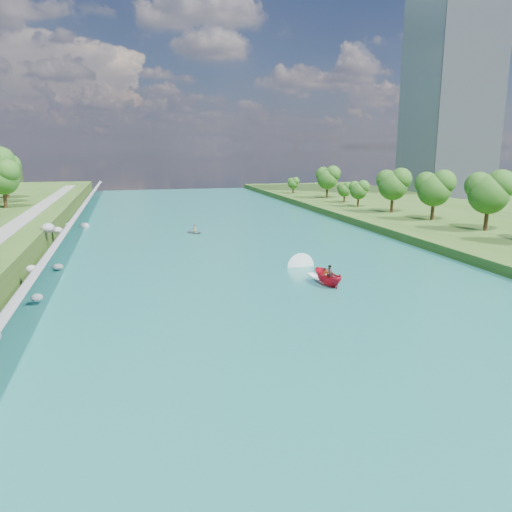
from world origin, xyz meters
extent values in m
plane|color=#2D5119|center=(0.00, 0.00, 0.00)|extent=(260.00, 260.00, 0.00)
cube|color=#195F59|center=(0.00, 20.00, 0.05)|extent=(55.00, 240.00, 0.10)
cube|color=slate|center=(-25.85, 20.00, 1.80)|extent=(3.54, 236.00, 4.05)
ellipsoid|color=gray|center=(-24.74, 4.99, 0.78)|extent=(1.16, 1.45, 0.75)
ellipsoid|color=gray|center=(-26.12, 11.39, 2.22)|extent=(1.16, 1.11, 0.92)
ellipsoid|color=gray|center=(-24.51, 19.21, 0.54)|extent=(1.34, 1.25, 0.80)
ellipsoid|color=gray|center=(-27.09, 31.59, 3.65)|extent=(1.89, 2.23, 1.43)
ellipsoid|color=gray|center=(-26.58, 37.71, 2.33)|extent=(1.43, 1.81, 1.10)
ellipsoid|color=gray|center=(-26.02, 46.51, 1.85)|extent=(0.90, 1.03, 0.67)
ellipsoid|color=gray|center=(-24.01, 55.31, 0.18)|extent=(1.87, 1.92, 1.37)
cube|color=gray|center=(82.50, 95.00, 30.00)|extent=(22.00, 22.00, 60.00)
ellipsoid|color=#144713|center=(-38.89, 61.21, 8.95)|extent=(6.54, 6.54, 10.90)
ellipsoid|color=#144713|center=(-42.70, 81.85, 9.36)|extent=(7.04, 7.04, 11.73)
ellipsoid|color=#144713|center=(42.48, 24.84, 7.39)|extent=(7.06, 7.06, 11.77)
ellipsoid|color=#144713|center=(40.90, 37.83, 7.05)|extent=(6.66, 6.66, 11.10)
ellipsoid|color=#144713|center=(39.23, 50.22, 6.99)|extent=(6.58, 6.58, 10.97)
ellipsoid|color=#144713|center=(36.95, 61.74, 5.11)|extent=(4.33, 4.33, 7.22)
ellipsoid|color=#144713|center=(37.61, 71.08, 4.51)|extent=(3.61, 3.61, 6.02)
ellipsoid|color=#144713|center=(37.63, 82.48, 6.61)|extent=(6.14, 6.14, 10.23)
ellipsoid|color=#144713|center=(33.25, 98.77, 4.32)|extent=(3.38, 3.38, 5.64)
imported|color=#B20E20|center=(5.67, 4.53, 1.01)|extent=(2.41, 4.90, 1.81)
imported|color=#66605B|center=(5.27, 4.13, 1.29)|extent=(0.67, 0.49, 1.68)
imported|color=#66605B|center=(6.17, 5.03, 1.34)|extent=(1.09, 1.08, 1.77)
cube|color=white|center=(5.67, 7.53, 0.13)|extent=(0.90, 5.00, 0.06)
imported|color=gray|center=(-4.24, 42.24, 0.41)|extent=(3.57, 3.64, 0.62)
imported|color=#66605B|center=(-4.24, 42.24, 1.04)|extent=(0.74, 0.55, 1.38)
camera|label=1|loc=(-15.53, -45.81, 15.24)|focal=35.00mm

